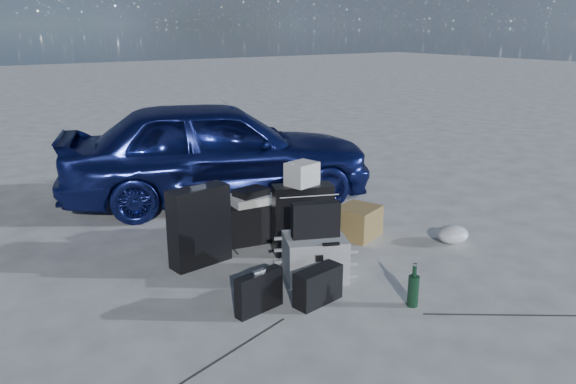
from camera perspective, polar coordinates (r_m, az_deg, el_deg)
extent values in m
plane|color=silver|center=(4.71, 4.83, -9.44)|extent=(60.00, 60.00, 0.00)
imported|color=navy|center=(6.80, -7.17, 4.21)|extent=(3.92, 2.60, 1.24)
cube|color=#989A9D|center=(4.78, 2.74, -6.60)|extent=(0.62, 0.58, 0.37)
cube|color=black|center=(4.65, 2.83, -2.85)|extent=(0.41, 0.24, 0.30)
cube|color=black|center=(4.25, -2.96, -10.11)|extent=(0.41, 0.16, 0.31)
cube|color=black|center=(5.03, -8.99, -3.45)|extent=(0.57, 0.27, 0.71)
cube|color=black|center=(5.23, 1.51, -2.77)|extent=(0.58, 0.39, 0.66)
cube|color=beige|center=(5.09, 1.42, 1.85)|extent=(0.31, 0.27, 0.21)
cube|color=black|center=(5.58, -3.59, -3.02)|extent=(0.82, 0.46, 0.38)
cube|color=beige|center=(5.52, -3.72, -0.71)|extent=(0.46, 0.36, 0.08)
cube|color=black|center=(5.50, -3.75, -0.01)|extent=(0.34, 0.27, 0.07)
cube|color=olive|center=(5.72, 7.12, -3.01)|extent=(0.51, 0.48, 0.31)
ellipsoid|color=silver|center=(5.76, 16.40, -4.16)|extent=(0.35, 0.32, 0.17)
cube|color=black|center=(4.38, 3.06, -9.49)|extent=(0.42, 0.22, 0.28)
cylinder|color=black|center=(4.41, 12.63, -9.27)|extent=(0.11, 0.11, 0.34)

